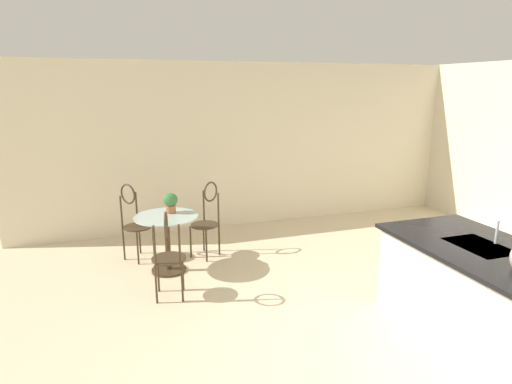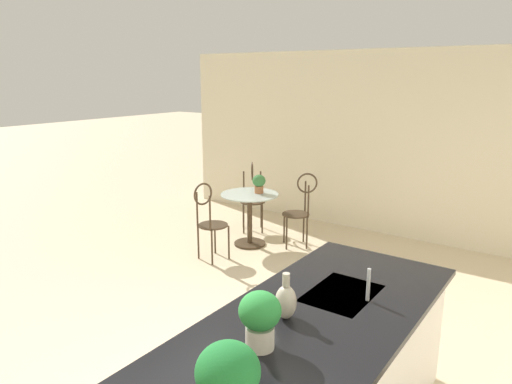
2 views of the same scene
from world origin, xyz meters
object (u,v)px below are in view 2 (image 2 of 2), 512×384
potted_plant_counter_near (260,316)px  potted_plant_counter_far (228,380)px  chair_by_island (300,206)px  potted_plant_on_table (259,183)px  chair_near_window (209,218)px  bistro_table (250,214)px  vase_on_counter (286,301)px  chair_toward_desk (252,193)px

potted_plant_counter_near → potted_plant_counter_far: (0.55, 0.23, 0.03)m
chair_by_island → potted_plant_counter_near: potted_plant_counter_near is taller
chair_by_island → potted_plant_on_table: 0.65m
chair_by_island → chair_near_window: bearing=-30.7°
chair_by_island → potted_plant_counter_near: 4.10m
bistro_table → vase_on_counter: 3.80m
potted_plant_on_table → chair_by_island: bearing=116.0°
potted_plant_counter_far → vase_on_counter: potted_plant_counter_far is taller
bistro_table → potted_plant_on_table: 0.46m
chair_by_island → potted_plant_counter_near: (3.62, 1.85, 0.53)m
vase_on_counter → bistro_table: bearing=-140.6°
chair_by_island → potted_plant_counter_far: potted_plant_counter_far is taller
chair_near_window → potted_plant_on_table: 0.95m
potted_plant_on_table → vase_on_counter: vase_on_counter is taller
bistro_table → potted_plant_counter_far: bearing=35.0°
bistro_table → potted_plant_on_table: (-0.12, 0.08, 0.44)m
chair_near_window → chair_toward_desk: (-1.34, -0.29, 0.00)m
chair_toward_desk → vase_on_counter: size_ratio=3.62×
potted_plant_counter_far → potted_plant_on_table: bearing=-146.6°
potted_plant_on_table → vase_on_counter: 3.80m
chair_near_window → chair_toward_desk: 1.37m
chair_near_window → potted_plant_counter_far: bearing=42.1°
chair_near_window → potted_plant_on_table: chair_near_window is taller
vase_on_counter → chair_by_island: bearing=-151.3°
potted_plant_counter_near → vase_on_counter: 0.36m
bistro_table → chair_by_island: 0.71m
chair_near_window → potted_plant_counter_far: 4.13m
chair_by_island → chair_toward_desk: (-0.21, -0.96, 0.00)m
chair_near_window → vase_on_counter: size_ratio=3.62×
chair_by_island → vase_on_counter: (3.27, 1.79, 0.46)m
chair_toward_desk → potted_plant_counter_near: 4.78m
chair_toward_desk → chair_by_island: bearing=77.7°
bistro_table → potted_plant_counter_near: bearing=36.9°
bistro_table → chair_toward_desk: (-0.58, -0.37, 0.13)m
chair_by_island → chair_toward_desk: bearing=-102.3°
potted_plant_counter_near → vase_on_counter: (-0.35, -0.06, -0.07)m
chair_toward_desk → potted_plant_counter_near: (3.83, 2.81, 0.53)m
potted_plant_on_table → vase_on_counter: (3.02, 2.31, 0.14)m
chair_toward_desk → potted_plant_counter_near: size_ratio=3.24×
potted_plant_counter_near → bistro_table: bearing=-143.1°
chair_near_window → potted_plant_on_table: size_ratio=4.04×
bistro_table → chair_near_window: 0.78m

